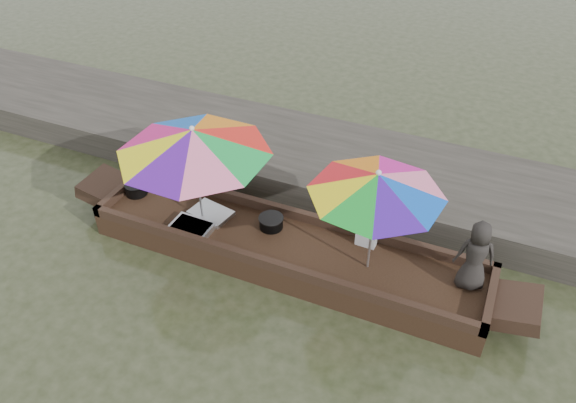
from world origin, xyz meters
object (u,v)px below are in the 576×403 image
at_px(boat_hull, 285,251).
at_px(vendor, 475,256).
at_px(tray_scallop, 211,213).
at_px(cooking_pot, 136,189).
at_px(charcoal_grill, 271,223).
at_px(umbrella_bow, 197,175).
at_px(supply_bag, 367,235).
at_px(umbrella_stern, 373,222).
at_px(tray_crayfish, 192,228).

bearing_deg(boat_hull, vendor, 4.51).
bearing_deg(tray_scallop, cooking_pot, -179.90).
relative_size(charcoal_grill, umbrella_bow, 0.16).
distance_m(cooking_pot, charcoal_grill, 2.26).
bearing_deg(umbrella_bow, charcoal_grill, 12.16).
relative_size(supply_bag, umbrella_bow, 0.13).
distance_m(boat_hull, charcoal_grill, 0.46).
bearing_deg(charcoal_grill, supply_bag, 9.65).
relative_size(vendor, umbrella_stern, 0.60).
xyz_separation_m(tray_crayfish, umbrella_stern, (2.53, 0.30, 0.73)).
height_order(umbrella_bow, umbrella_stern, same).
bearing_deg(umbrella_bow, supply_bag, 10.73).
xyz_separation_m(umbrella_bow, umbrella_stern, (2.53, 0.00, 0.00)).
xyz_separation_m(charcoal_grill, vendor, (2.79, -0.02, 0.43)).
xyz_separation_m(boat_hull, cooking_pot, (-2.57, 0.11, 0.26)).
height_order(cooking_pot, vendor, vendor).
xyz_separation_m(cooking_pot, charcoal_grill, (2.26, 0.10, -0.01)).
relative_size(tray_scallop, supply_bag, 2.14).
bearing_deg(boat_hull, tray_scallop, 174.70).
relative_size(boat_hull, umbrella_bow, 2.64).
xyz_separation_m(charcoal_grill, umbrella_bow, (-1.01, -0.22, 0.69)).
height_order(boat_hull, tray_scallop, tray_scallop).
height_order(tray_scallop, umbrella_stern, umbrella_stern).
bearing_deg(vendor, umbrella_stern, -7.64).
distance_m(cooking_pot, tray_scallop, 1.32).
xyz_separation_m(boat_hull, supply_bag, (1.05, 0.45, 0.30)).
bearing_deg(supply_bag, boat_hull, -156.71).
bearing_deg(tray_crayfish, tray_scallop, 79.10).
bearing_deg(supply_bag, tray_scallop, -171.74).
relative_size(cooking_pot, vendor, 0.33).
distance_m(supply_bag, umbrella_stern, 0.80).
bearing_deg(charcoal_grill, tray_scallop, -173.77).
bearing_deg(cooking_pot, tray_crayfish, -18.29).
height_order(tray_scallop, charcoal_grill, charcoal_grill).
height_order(tray_scallop, umbrella_bow, umbrella_bow).
xyz_separation_m(tray_crayfish, tray_scallop, (0.08, 0.41, -0.01)).
relative_size(charcoal_grill, umbrella_stern, 0.20).
xyz_separation_m(boat_hull, charcoal_grill, (-0.32, 0.22, 0.26)).
height_order(charcoal_grill, umbrella_bow, umbrella_bow).
xyz_separation_m(cooking_pot, vendor, (5.04, 0.08, 0.42)).
relative_size(boat_hull, tray_crayfish, 9.44).
bearing_deg(tray_crayfish, charcoal_grill, 26.84).
bearing_deg(cooking_pot, umbrella_stern, -1.73).
xyz_separation_m(tray_crayfish, supply_bag, (2.38, 0.75, 0.09)).
height_order(boat_hull, charcoal_grill, charcoal_grill).
distance_m(boat_hull, cooking_pot, 2.59).
bearing_deg(umbrella_bow, tray_scallop, 56.58).
xyz_separation_m(cooking_pot, supply_bag, (3.62, 0.34, 0.04)).
relative_size(charcoal_grill, supply_bag, 1.22).
bearing_deg(vendor, supply_bag, -26.46).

